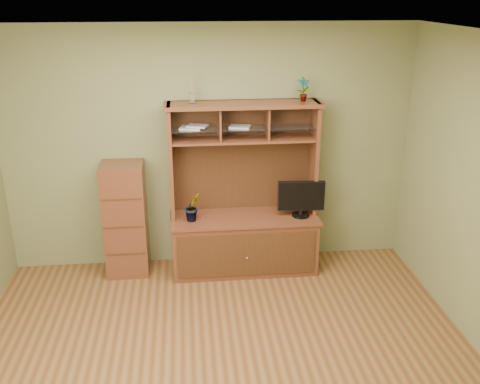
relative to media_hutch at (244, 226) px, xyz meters
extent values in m
cube|color=brown|center=(-0.36, -1.73, -0.53)|extent=(4.50, 4.00, 0.02)
cube|color=white|center=(-0.36, -1.73, 2.19)|extent=(4.50, 4.00, 0.02)
cube|color=olive|center=(-0.36, 0.28, 0.83)|extent=(4.50, 0.02, 2.70)
cube|color=#4F2516|center=(0.00, -0.02, -0.21)|extent=(1.60, 0.55, 0.62)
cube|color=#381D0F|center=(0.00, -0.30, -0.21)|extent=(1.50, 0.01, 0.50)
sphere|color=silver|center=(0.00, -0.32, -0.24)|extent=(0.02, 0.02, 0.02)
cube|color=#4F2516|center=(0.00, -0.02, 0.11)|extent=(1.64, 0.59, 0.03)
cube|color=#4F2516|center=(-0.78, 0.08, 0.75)|extent=(0.04, 0.35, 1.25)
cube|color=#4F2516|center=(0.78, 0.08, 0.75)|extent=(0.04, 0.35, 1.25)
cube|color=#381D0F|center=(0.00, 0.24, 0.75)|extent=(1.52, 0.02, 1.25)
cube|color=#4F2516|center=(0.00, 0.08, 1.36)|extent=(1.66, 0.40, 0.04)
cube|color=#4F2516|center=(0.00, 0.08, 0.98)|extent=(1.52, 0.32, 0.02)
cube|color=#4F2516|center=(-0.25, 0.08, 1.16)|extent=(0.02, 0.31, 0.35)
cube|color=#4F2516|center=(0.25, 0.08, 1.16)|extent=(0.02, 0.31, 0.35)
cube|color=silver|center=(0.00, 0.07, 1.11)|extent=(1.50, 0.27, 0.01)
cylinder|color=black|center=(0.62, -0.08, 0.14)|extent=(0.20, 0.20, 0.02)
cylinder|color=black|center=(0.62, -0.08, 0.18)|extent=(0.04, 0.04, 0.06)
cube|color=black|center=(0.62, -0.08, 0.37)|extent=(0.51, 0.08, 0.33)
imported|color=#356121|center=(-0.57, -0.08, 0.29)|extent=(0.22, 0.19, 0.32)
imported|color=#2D6523|center=(0.63, 0.08, 1.50)|extent=(0.15, 0.11, 0.25)
cylinder|color=silver|center=(-0.54, 0.08, 1.43)|extent=(0.06, 0.06, 0.11)
cylinder|color=#A07950|center=(-0.54, 0.08, 1.58)|extent=(0.04, 0.04, 0.19)
cube|color=silver|center=(-0.56, 0.08, 1.12)|extent=(0.25, 0.21, 0.02)
cube|color=silver|center=(-0.49, 0.08, 1.14)|extent=(0.25, 0.22, 0.02)
cube|color=silver|center=(-0.04, 0.08, 1.12)|extent=(0.25, 0.22, 0.02)
cube|color=#4F2516|center=(-1.31, 0.05, 0.12)|extent=(0.46, 0.41, 1.28)
cube|color=#381D0F|center=(-1.31, -0.16, -0.20)|extent=(0.42, 0.01, 0.02)
cube|color=#381D0F|center=(-1.31, -0.16, 0.12)|extent=(0.42, 0.01, 0.01)
cube|color=#381D0F|center=(-1.31, -0.16, 0.44)|extent=(0.42, 0.01, 0.01)
camera|label=1|loc=(-0.61, -5.43, 2.49)|focal=40.00mm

